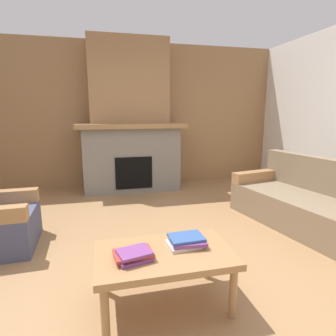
{
  "coord_description": "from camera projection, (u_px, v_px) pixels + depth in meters",
  "views": [
    {
      "loc": [
        -0.53,
        -2.51,
        1.44
      ],
      "look_at": [
        0.26,
        0.78,
        0.75
      ],
      "focal_mm": 29.67,
      "sensor_mm": 36.0,
      "label": 1
    }
  ],
  "objects": [
    {
      "name": "coffee_table",
      "position": [
        164.0,
        259.0,
        2.04
      ],
      "size": [
        1.0,
        0.6,
        0.43
      ],
      "color": "#A87A4C",
      "rests_on": "ground"
    },
    {
      "name": "book_stack_near_edge",
      "position": [
        134.0,
        255.0,
        1.93
      ],
      "size": [
        0.28,
        0.24,
        0.07
      ],
      "color": "#7A3D84",
      "rests_on": "coffee_table"
    },
    {
      "name": "fireplace",
      "position": [
        130.0,
        127.0,
        5.06
      ],
      "size": [
        1.9,
        0.82,
        2.7
      ],
      "color": "gray",
      "rests_on": "ground"
    },
    {
      "name": "wall_back_wood_panel",
      "position": [
        128.0,
        116.0,
        5.38
      ],
      "size": [
        6.0,
        0.12,
        2.7
      ],
      "primitive_type": "cube",
      "color": "#997047",
      "rests_on": "ground"
    },
    {
      "name": "book_stack_center",
      "position": [
        186.0,
        241.0,
        2.12
      ],
      "size": [
        0.3,
        0.23,
        0.07
      ],
      "color": "beige",
      "rests_on": "coffee_table"
    },
    {
      "name": "ground",
      "position": [
        161.0,
        257.0,
        2.8
      ],
      "size": [
        9.0,
        9.0,
        0.0
      ],
      "primitive_type": "plane",
      "color": "#9E754C"
    },
    {
      "name": "couch",
      "position": [
        305.0,
        203.0,
        3.54
      ],
      "size": [
        1.17,
        1.93,
        0.85
      ],
      "color": "#847056",
      "rests_on": "ground"
    }
  ]
}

